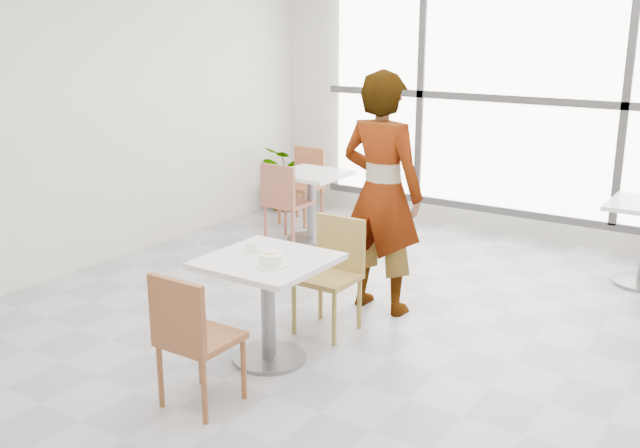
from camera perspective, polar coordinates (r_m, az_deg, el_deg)
The scene contains 14 objects.
floor at distance 5.42m, azimuth 1.78°, elevation -9.51°, with size 7.00×7.00×0.00m, color #9E9EA5.
wall_back at distance 8.14m, azimuth 15.21°, elevation 9.42°, with size 6.00×6.00×0.00m, color silver.
wall_left at distance 7.02m, azimuth -19.61°, elevation 8.16°, with size 7.00×7.00×0.00m, color silver.
window at distance 8.08m, azimuth 15.05°, elevation 9.39°, with size 4.60×0.07×2.52m.
main_table at distance 5.03m, azimuth -4.10°, elevation -5.14°, with size 0.80×0.80×0.75m.
chair_near at distance 4.48m, azimuth -10.05°, elevation -8.36°, with size 0.42×0.42×0.87m.
chair_far at distance 5.55m, azimuth 1.02°, elevation -3.33°, with size 0.42×0.42×0.87m.
oatmeal_bowl at distance 4.79m, azimuth -3.81°, elevation -2.78°, with size 0.21×0.21×0.09m.
coffee_cup at distance 5.11m, azimuth -5.37°, elevation -1.79°, with size 0.16×0.13×0.07m.
person at distance 5.83m, azimuth 4.84°, elevation 2.38°, with size 0.71×0.47×1.95m, color black.
bg_table_left at distance 7.81m, azimuth -0.68°, elevation 2.17°, with size 0.70×0.70×0.75m.
bg_chair_left_near at distance 7.68m, azimuth -2.81°, elevation 2.03°, with size 0.42×0.42×0.87m.
bg_chair_left_far at distance 8.57m, azimuth -1.22°, elevation 3.47°, with size 0.42×0.42×0.87m.
plant_left at distance 9.14m, azimuth -2.51°, elevation 3.61°, with size 0.73×0.63×0.81m, color #588341.
Camera 1 is at (2.58, -4.18, 2.30)m, focal length 40.98 mm.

